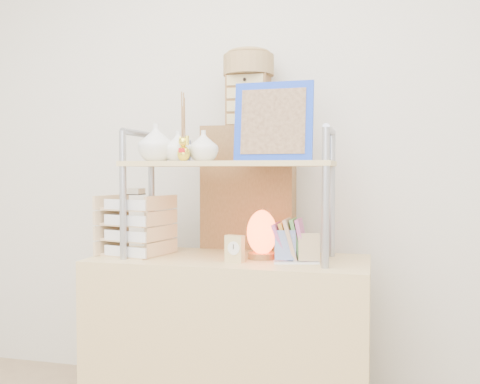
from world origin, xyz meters
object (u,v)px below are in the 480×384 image
at_px(desk, 229,342).
at_px(letter_tray, 135,228).
at_px(cabinet, 249,261).
at_px(salt_lamp, 262,234).

relative_size(desk, letter_tray, 3.98).
xyz_separation_m(desk, letter_tray, (-0.44, -0.02, 0.50)).
bearing_deg(cabinet, salt_lamp, -71.69).
xyz_separation_m(desk, salt_lamp, (0.14, 0.01, 0.48)).
bearing_deg(cabinet, letter_tray, -141.28).
height_order(desk, salt_lamp, salt_lamp).
relative_size(cabinet, letter_tray, 4.48).
relative_size(cabinet, salt_lamp, 6.39).
xyz_separation_m(cabinet, salt_lamp, (0.14, -0.36, 0.18)).
bearing_deg(desk, cabinet, 89.37).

